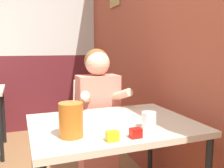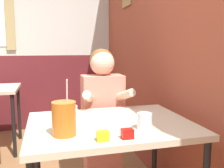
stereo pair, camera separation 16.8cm
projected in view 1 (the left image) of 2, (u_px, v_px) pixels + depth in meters
brick_wall_right at (133, 34)px, 2.64m from camera, size 0.08×4.65×2.70m
back_wall at (12, 37)px, 3.47m from camera, size 5.34×0.09×2.70m
main_table at (113, 133)px, 1.56m from camera, size 1.00×0.75×0.75m
person_seated at (98, 117)px, 2.10m from camera, size 0.42×0.40×1.20m
cocktail_pitcher at (71, 120)px, 1.29m from camera, size 0.13×0.13×0.30m
glass_near_pitcher at (149, 120)px, 1.43m from camera, size 0.08×0.08×0.09m
glass_center at (73, 114)px, 1.57m from camera, size 0.07×0.07×0.09m
condiment_ketchup at (136, 133)px, 1.28m from camera, size 0.06×0.04×0.05m
condiment_mustard at (112, 136)px, 1.23m from camera, size 0.06×0.04×0.05m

